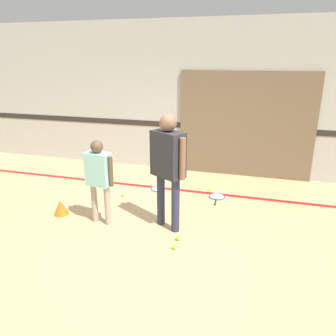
{
  "coord_description": "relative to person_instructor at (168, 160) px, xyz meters",
  "views": [
    {
      "loc": [
        1.36,
        -4.07,
        2.45
      ],
      "look_at": [
        0.15,
        0.18,
        0.94
      ],
      "focal_mm": 35.0,
      "sensor_mm": 36.0,
      "label": 1
    }
  ],
  "objects": [
    {
      "name": "tennis_ball_by_spare_racket",
      "position": [
        0.4,
        1.48,
        -1.03
      ],
      "size": [
        0.07,
        0.07,
        0.07
      ],
      "primitive_type": "sphere",
      "color": "#CCE038",
      "rests_on": "ground_plane"
    },
    {
      "name": "tennis_ball_stray_left",
      "position": [
        -1.12,
        0.87,
        -1.03
      ],
      "size": [
        0.07,
        0.07,
        0.07
      ],
      "primitive_type": "sphere",
      "color": "#CCE038",
      "rests_on": "ground_plane"
    },
    {
      "name": "tennis_ball_stray_right",
      "position": [
        0.25,
        -0.56,
        -1.03
      ],
      "size": [
        0.07,
        0.07,
        0.07
      ],
      "primitive_type": "sphere",
      "color": "#CCE038",
      "rests_on": "ground_plane"
    },
    {
      "name": "wall_panel",
      "position": [
        0.91,
        2.65,
        0.04
      ],
      "size": [
        2.76,
        0.05,
        2.19
      ],
      "color": "#756047",
      "rests_on": "ground_plane"
    },
    {
      "name": "racket_second_spare",
      "position": [
        -0.59,
        1.4,
        -1.05
      ],
      "size": [
        0.3,
        0.53,
        0.03
      ],
      "rotation": [
        0.0,
        0.0,
        1.54
      ],
      "color": "blue",
      "rests_on": "ground_plane"
    },
    {
      "name": "floor_stripe",
      "position": [
        -0.15,
        1.45,
        -1.06
      ],
      "size": [
        14.4,
        0.1,
        0.01
      ],
      "color": "red",
      "rests_on": "ground_plane"
    },
    {
      "name": "ground_plane",
      "position": [
        -0.15,
        -0.18,
        -1.06
      ],
      "size": [
        16.0,
        16.0,
        0.0
      ],
      "primitive_type": "plane",
      "color": "tan"
    },
    {
      "name": "training_cone",
      "position": [
        -1.8,
        -0.07,
        -0.94
      ],
      "size": [
        0.24,
        0.24,
        0.25
      ],
      "color": "orange",
      "rests_on": "ground_plane"
    },
    {
      "name": "person_student_left",
      "position": [
        -1.02,
        -0.15,
        -0.25
      ],
      "size": [
        0.5,
        0.25,
        1.32
      ],
      "rotation": [
        0.0,
        0.0,
        -0.15
      ],
      "color": "tan",
      "rests_on": "ground_plane"
    },
    {
      "name": "racket_spare_on_floor",
      "position": [
        0.56,
        1.3,
        -1.05
      ],
      "size": [
        0.31,
        0.54,
        0.03
      ],
      "rotation": [
        0.0,
        0.0,
        4.75
      ],
      "color": "blue",
      "rests_on": "ground_plane"
    },
    {
      "name": "wall_back",
      "position": [
        -0.15,
        2.71,
        0.53
      ],
      "size": [
        16.0,
        0.07,
        3.2
      ],
      "color": "beige",
      "rests_on": "ground_plane"
    },
    {
      "name": "tennis_ball_near_instructor",
      "position": [
        0.25,
        -0.33,
        -1.03
      ],
      "size": [
        0.07,
        0.07,
        0.07
      ],
      "primitive_type": "sphere",
      "color": "#CCE038",
      "rests_on": "ground_plane"
    },
    {
      "name": "person_instructor",
      "position": [
        0.0,
        0.0,
        0.0
      ],
      "size": [
        0.57,
        0.47,
        1.72
      ],
      "rotation": [
        0.0,
        0.0,
        -0.53
      ],
      "color": "#2D334C",
      "rests_on": "ground_plane"
    }
  ]
}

